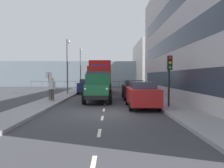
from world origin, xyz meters
name	(u,v)px	position (x,y,z in m)	size (l,w,h in m)	color
ground_plane	(106,98)	(0.00, -7.99, 0.00)	(80.00, 80.00, 0.00)	#38383D
sidewalk_left	(153,97)	(-4.41, -7.99, 0.07)	(2.02, 38.14, 0.15)	gray
sidewalk_right	(59,97)	(4.41, -7.99, 0.07)	(2.02, 38.14, 0.15)	gray
road_centreline_markings	(106,99)	(0.00, -7.63, 0.00)	(0.12, 34.16, 0.01)	silver
building_terrace	(211,30)	(-8.65, -5.62, 5.86)	(6.51, 26.22, 11.73)	#B7B2B7
building_far_block	(154,65)	(-8.67, -28.28, 4.15)	(6.50, 14.11, 8.30)	silver
sea_horizon	(108,74)	(0.00, -30.06, 2.50)	(80.00, 0.80, 5.00)	#84939E
seawall_railing	(108,82)	(0.00, -26.46, 0.92)	(28.08, 0.08, 1.20)	#4C5156
truck_vintage_green	(98,87)	(0.57, -5.04, 1.18)	(2.17, 5.64, 2.43)	black
lorry_cargo_red	(101,76)	(0.81, -14.00, 2.08)	(2.58, 8.20, 3.87)	red
car_red_kerbside_near	(142,94)	(-2.44, -2.04, 0.90)	(1.88, 4.26, 1.72)	#B21E1E
car_black_kerbside_1	(133,89)	(-2.44, -7.28, 0.90)	(1.87, 4.32, 1.72)	black
car_navy_oppositeside_0	(87,86)	(2.44, -13.62, 0.90)	(1.81, 4.47, 1.72)	navy
pedestrian_couple_a	(52,87)	(4.20, -4.93, 1.24)	(0.53, 0.34, 1.83)	#4C473D
pedestrian_with_bag	(52,86)	(4.64, -6.39, 1.20)	(0.53, 0.34, 1.77)	#383342
traffic_light_near	(169,70)	(-4.12, -1.57, 2.47)	(0.28, 0.41, 3.20)	black
lamp_post_promenade	(68,61)	(4.35, -11.72, 3.73)	(0.32, 1.14, 5.96)	#59595B
lamp_post_far	(81,65)	(4.24, -21.12, 3.86)	(0.32, 1.14, 6.20)	#59595B
street_sign	(49,81)	(4.54, -5.27, 1.68)	(0.50, 0.07, 2.25)	#4C4C4C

